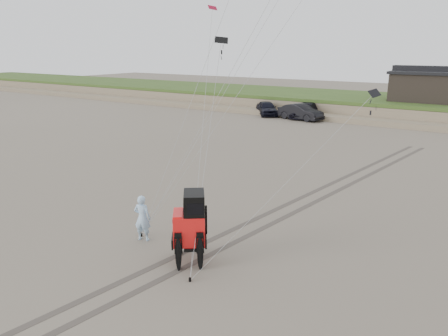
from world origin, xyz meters
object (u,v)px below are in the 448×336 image
at_px(man, 142,218).
at_px(truck_b, 301,112).
at_px(truck_a, 267,108).
at_px(jeep, 189,234).
at_px(cabin, 426,85).
at_px(truck_c, 306,110).

bearing_deg(man, truck_b, -95.50).
distance_m(truck_a, jeep, 32.40).
xyz_separation_m(cabin, truck_a, (-13.83, -6.70, -2.51)).
bearing_deg(truck_b, truck_a, 92.00).
relative_size(cabin, truck_b, 1.40).
xyz_separation_m(truck_a, truck_b, (4.10, -0.80, 0.03)).
bearing_deg(truck_a, man, -110.19).
height_order(truck_a, jeep, jeep).
bearing_deg(man, jeep, 153.39).
xyz_separation_m(jeep, man, (-2.42, 0.35, -0.09)).
distance_m(jeep, man, 2.44).
bearing_deg(man, truck_a, -88.45).
bearing_deg(cabin, jeep, -91.32).
relative_size(truck_a, man, 2.47).
distance_m(truck_c, man, 30.83).
height_order(truck_c, man, man).
bearing_deg(truck_a, jeep, -106.38).
bearing_deg(truck_b, truck_c, 18.37).
bearing_deg(truck_b, man, -154.18).
bearing_deg(man, cabin, -113.43).
height_order(jeep, man, jeep).
xyz_separation_m(truck_b, man, (6.47, -28.53, 0.11)).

